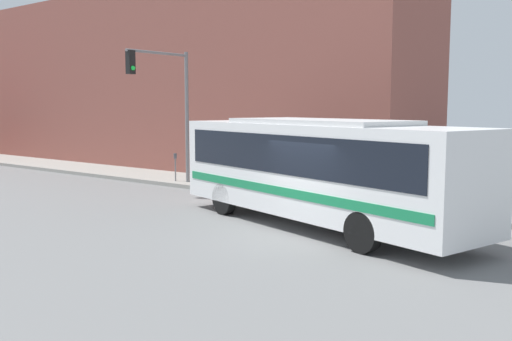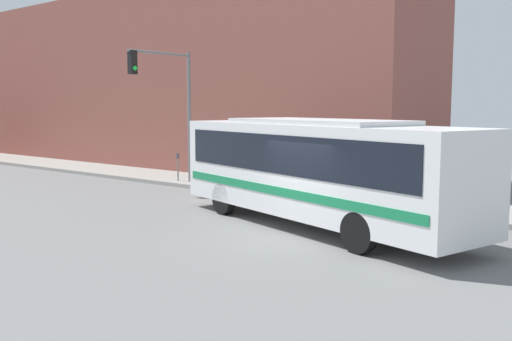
% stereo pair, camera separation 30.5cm
% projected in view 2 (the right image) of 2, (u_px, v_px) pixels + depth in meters
% --- Properties ---
extents(ground_plane, '(120.00, 120.00, 0.00)m').
position_uv_depth(ground_plane, '(295.00, 238.00, 14.89)').
color(ground_plane, slate).
extents(sidewalk, '(3.09, 70.00, 0.17)m').
position_uv_depth(sidewalk, '(66.00, 166.00, 32.05)').
color(sidewalk, gray).
rests_on(sidewalk, ground_plane).
extents(building_facade, '(6.00, 32.70, 9.68)m').
position_uv_depth(building_facade, '(157.00, 82.00, 33.37)').
color(building_facade, brown).
rests_on(building_facade, ground_plane).
extents(city_bus, '(5.19, 10.46, 3.06)m').
position_uv_depth(city_bus, '(316.00, 165.00, 16.03)').
color(city_bus, white).
rests_on(city_bus, ground_plane).
extents(fire_hydrant, '(0.20, 0.28, 0.67)m').
position_uv_depth(fire_hydrant, '(279.00, 184.00, 21.49)').
color(fire_hydrant, '#999999').
rests_on(fire_hydrant, sidewalk).
extents(traffic_light_pole, '(3.28, 0.35, 5.53)m').
position_uv_depth(traffic_light_pole, '(170.00, 93.00, 23.43)').
color(traffic_light_pole, slate).
rests_on(traffic_light_pole, sidewalk).
extents(parking_meter, '(0.14, 0.14, 1.21)m').
position_uv_depth(parking_meter, '(178.00, 162.00, 24.87)').
color(parking_meter, slate).
rests_on(parking_meter, sidewalk).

